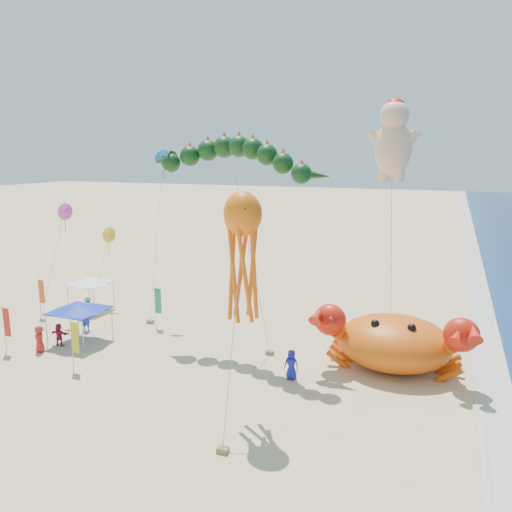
% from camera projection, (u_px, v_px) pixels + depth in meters
% --- Properties ---
extents(ground, '(320.00, 320.00, 0.00)m').
position_uv_depth(ground, '(275.00, 371.00, 29.77)').
color(ground, '#D1B784').
rests_on(ground, ground).
extents(foam_strip, '(320.00, 320.00, 0.00)m').
position_uv_depth(foam_strip, '(496.00, 408.00, 25.46)').
color(foam_strip, silver).
rests_on(foam_strip, ground).
extents(crab_inflatable, '(9.18, 5.73, 4.02)m').
position_uv_depth(crab_inflatable, '(394.00, 341.00, 29.77)').
color(crab_inflatable, '#D8520B').
rests_on(crab_inflatable, ground).
extents(dragon_kite, '(12.11, 3.37, 13.46)m').
position_uv_depth(dragon_kite, '(232.00, 163.00, 31.55)').
color(dragon_kite, black).
rests_on(dragon_kite, ground).
extents(cherub_kite, '(2.57, 5.85, 16.34)m').
position_uv_depth(cherub_kite, '(393.00, 138.00, 33.46)').
color(cherub_kite, '#FFC69B').
rests_on(cherub_kite, ground).
extents(octopus_kite, '(1.85, 4.65, 11.06)m').
position_uv_depth(octopus_kite, '(243.00, 247.00, 23.48)').
color(octopus_kite, orange).
rests_on(octopus_kite, ground).
extents(canopy_blue, '(3.59, 3.59, 2.71)m').
position_uv_depth(canopy_blue, '(79.00, 308.00, 33.99)').
color(canopy_blue, gray).
rests_on(canopy_blue, ground).
extents(canopy_white, '(3.07, 3.07, 2.71)m').
position_uv_depth(canopy_white, '(90.00, 281.00, 41.09)').
color(canopy_white, gray).
rests_on(canopy_white, ground).
extents(feather_flags, '(10.43, 8.27, 3.20)m').
position_uv_depth(feather_flags, '(71.00, 312.00, 34.37)').
color(feather_flags, gray).
rests_on(feather_flags, ground).
extents(beachgoers, '(19.10, 7.88, 1.85)m').
position_uv_depth(beachgoers, '(105.00, 330.00, 34.23)').
color(beachgoers, '#2B834B').
rests_on(beachgoers, ground).
extents(small_kites, '(8.29, 7.14, 13.07)m').
position_uv_depth(small_kites, '(110.00, 215.00, 39.03)').
color(small_kites, '#D246A5').
rests_on(small_kites, ground).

